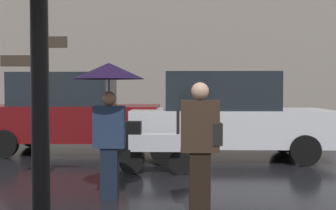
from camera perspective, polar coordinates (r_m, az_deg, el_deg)
name	(u,v)px	position (r m, az deg, el deg)	size (l,w,h in m)	color
pedestrian_with_umbrella	(109,90)	(6.10, -8.13, 2.12)	(1.05, 1.05, 2.01)	black
pedestrian_with_bag	(201,140)	(5.33, 4.56, -4.87)	(0.52, 0.24, 1.71)	black
parked_scooter	(153,145)	(7.91, -2.01, -5.56)	(1.40, 0.32, 1.23)	black
parked_car_left	(71,112)	(10.88, -13.23, -1.00)	(4.35, 2.07, 2.03)	#590C0F
parked_car_right	(226,115)	(9.77, 8.06, -1.41)	(4.55, 2.03, 2.01)	silver
street_signpost	(34,90)	(7.03, -18.04, 1.95)	(1.08, 0.08, 2.63)	black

